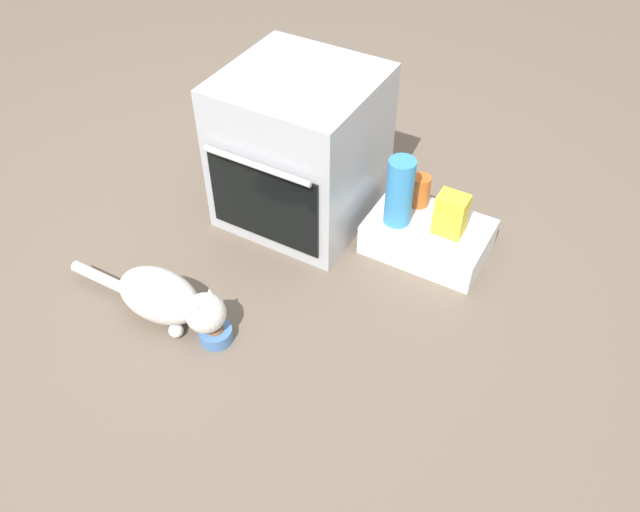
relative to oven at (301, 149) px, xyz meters
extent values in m
plane|color=#6B5B4C|center=(0.01, -0.47, -0.33)|extent=(8.00, 8.00, 0.00)
cube|color=#B7BABF|center=(0.00, 0.00, 0.00)|extent=(0.59, 0.58, 0.66)
cube|color=black|center=(0.00, -0.29, -0.08)|extent=(0.50, 0.01, 0.36)
cylinder|color=silver|center=(0.00, -0.32, 0.12)|extent=(0.47, 0.02, 0.02)
cube|color=white|center=(0.59, 0.04, -0.26)|extent=(0.49, 0.33, 0.14)
cylinder|color=#4C7AB7|center=(0.10, -0.80, -0.30)|extent=(0.12, 0.12, 0.06)
sphere|color=brown|center=(0.10, -0.80, -0.28)|extent=(0.07, 0.07, 0.07)
ellipsoid|color=silver|center=(-0.14, -0.80, -0.22)|extent=(0.35, 0.21, 0.20)
sphere|color=silver|center=(0.07, -0.80, -0.20)|extent=(0.15, 0.15, 0.15)
cone|color=silver|center=(0.07, -0.76, -0.14)|extent=(0.05, 0.05, 0.07)
cone|color=silver|center=(0.07, -0.84, -0.14)|extent=(0.05, 0.05, 0.07)
cylinder|color=silver|center=(-0.42, -0.81, -0.27)|extent=(0.29, 0.05, 0.05)
sphere|color=silver|center=(-0.04, -0.75, -0.30)|extent=(0.06, 0.06, 0.06)
sphere|color=silver|center=(-0.03, -0.86, -0.30)|extent=(0.06, 0.06, 0.06)
cube|color=yellow|center=(0.67, 0.03, -0.10)|extent=(0.12, 0.09, 0.18)
cylinder|color=#388CD1|center=(0.46, -0.01, -0.04)|extent=(0.11, 0.11, 0.30)
cylinder|color=#D16023|center=(0.50, 0.13, -0.12)|extent=(0.08, 0.08, 0.14)
camera|label=1|loc=(1.19, -1.93, 1.57)|focal=36.46mm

